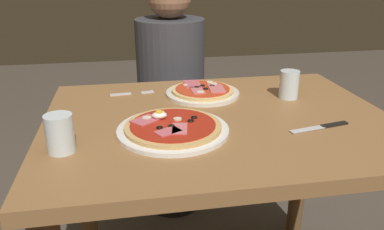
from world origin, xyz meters
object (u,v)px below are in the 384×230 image
object	(u,v)px
water_glass_near	(60,136)
water_glass_far	(289,86)
pizza_foreground	(173,128)
diner_person	(171,105)
dining_table	(218,154)
knife	(323,126)
fork	(128,94)
pizza_across_left	(203,92)

from	to	relation	value
water_glass_near	water_glass_far	world-z (taller)	water_glass_near
pizza_foreground	water_glass_far	world-z (taller)	water_glass_far
pizza_foreground	water_glass_near	bearing A→B (deg)	-166.61
water_glass_far	diner_person	world-z (taller)	diner_person
dining_table	water_glass_far	distance (m)	0.36
dining_table	pizza_foreground	bearing A→B (deg)	-150.40
water_glass_near	diner_person	xyz separation A→B (m)	(0.38, 0.85, -0.25)
knife	fork	bearing A→B (deg)	143.85
pizza_foreground	pizza_across_left	world-z (taller)	pizza_foreground
pizza_across_left	pizza_foreground	bearing A→B (deg)	-115.87
pizza_across_left	water_glass_far	xyz separation A→B (m)	(0.29, -0.08, 0.03)
water_glass_far	pizza_foreground	bearing A→B (deg)	-153.15
fork	pizza_across_left	bearing A→B (deg)	-11.25
dining_table	pizza_across_left	world-z (taller)	pizza_across_left
knife	diner_person	bearing A→B (deg)	112.80
water_glass_near	fork	world-z (taller)	water_glass_near
dining_table	diner_person	world-z (taller)	diner_person
dining_table	water_glass_near	world-z (taller)	water_glass_near
water_glass_near	water_glass_far	distance (m)	0.79
dining_table	water_glass_far	xyz separation A→B (m)	(0.28, 0.13, 0.17)
pizza_across_left	water_glass_near	xyz separation A→B (m)	(-0.44, -0.38, 0.03)
fork	diner_person	size ratio (longest dim) A/B	0.13
fork	water_glass_near	bearing A→B (deg)	-112.41
pizza_foreground	water_glass_far	xyz separation A→B (m)	(0.44, 0.22, 0.03)
fork	pizza_foreground	bearing A→B (deg)	-72.14
water_glass_far	fork	bearing A→B (deg)	166.20
water_glass_far	fork	xyz separation A→B (m)	(-0.56, 0.14, -0.04)
water_glass_near	knife	distance (m)	0.73
water_glass_near	knife	size ratio (longest dim) A/B	0.51
pizza_foreground	diner_person	world-z (taller)	diner_person
water_glass_far	diner_person	xyz separation A→B (m)	(-0.35, 0.56, -0.25)
water_glass_near	pizza_across_left	bearing A→B (deg)	40.45
pizza_across_left	fork	distance (m)	0.27
pizza_across_left	knife	xyz separation A→B (m)	(0.29, -0.35, -0.01)
dining_table	knife	distance (m)	0.34
dining_table	pizza_across_left	distance (m)	0.26
knife	diner_person	xyz separation A→B (m)	(-0.35, 0.83, -0.21)
dining_table	diner_person	xyz separation A→B (m)	(-0.07, 0.69, -0.08)
water_glass_near	diner_person	distance (m)	0.97
pizza_foreground	diner_person	distance (m)	0.82
fork	diner_person	bearing A→B (deg)	63.99
pizza_foreground	water_glass_far	size ratio (longest dim) A/B	3.24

